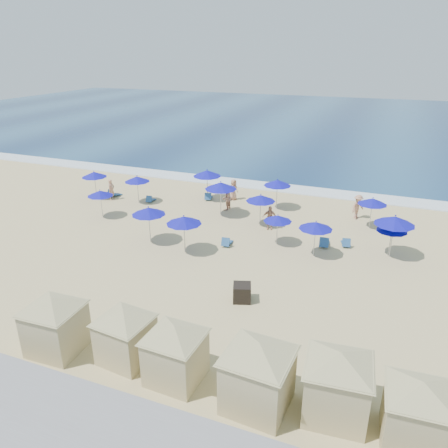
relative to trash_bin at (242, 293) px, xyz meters
The scene contains 36 objects.
ground 4.32m from the trash_bin, 127.31° to the left, with size 160.00×160.00×0.00m, color #CAB780.
ocean 58.48m from the trash_bin, 92.55° to the left, with size 160.00×80.00×0.06m, color navy.
surf_line 19.10m from the trash_bin, 97.84° to the left, with size 160.00×2.50×0.08m, color white.
seawall 10.41m from the trash_bin, 104.48° to the right, with size 160.00×6.10×1.22m.
trash_bin is the anchor object (origin of this frame).
cabana_0 8.78m from the trash_bin, 132.49° to the right, with size 4.37×4.37×2.74m.
cabana_1 6.62m from the trash_bin, 116.00° to the right, with size 4.05×4.05×2.55m.
cabana_2 6.27m from the trash_bin, 94.52° to the right, with size 4.19×4.19×2.63m.
cabana_3 6.98m from the trash_bin, 66.11° to the right, with size 4.65×4.65×2.93m.
cabana_4 7.92m from the trash_bin, 46.56° to the right, with size 4.51×4.51×2.84m.
cabana_5 9.96m from the trash_bin, 37.18° to the right, with size 4.26×4.26×2.68m.
umbrella_0 19.84m from the trash_bin, 147.53° to the left, with size 2.06×2.06×2.34m.
umbrella_1 15.35m from the trash_bin, 152.31° to the left, with size 1.88×1.88×2.14m.
umbrella_2 16.84m from the trash_bin, 139.51° to the left, with size 2.01×2.01×2.29m.
umbrella_3 9.23m from the trash_bin, 150.41° to the left, with size 2.17×2.17×2.47m.
umbrella_4 15.77m from the trash_bin, 119.91° to the left, with size 2.30×2.30×2.62m.
umbrella_5 12.08m from the trash_bin, 117.05° to the left, with size 2.37×2.37×2.69m.
umbrella_6 6.66m from the trash_bin, 142.52° to the left, with size 2.17×2.17×2.47m.
umbrella_7 10.19m from the trash_bin, 102.10° to the left, with size 2.07×2.07×2.35m.
umbrella_8 7.30m from the trash_bin, 91.28° to the left, with size 1.80×1.80×2.05m.
umbrella_9 13.35m from the trash_bin, 67.03° to the left, with size 1.99×1.99×2.26m.
umbrella_10 10.51m from the trash_bin, 50.67° to the left, with size 1.83×1.83×2.09m.
umbrella_11 10.56m from the trash_bin, 50.00° to the left, with size 2.37×2.37×2.70m.
umbrella_12 13.89m from the trash_bin, 98.09° to the left, with size 2.13×2.13×2.42m.
umbrella_13 6.96m from the trash_bin, 69.54° to the left, with size 2.02×2.02×2.30m.
beach_chair_0 19.27m from the trash_bin, 143.78° to the left, with size 0.85×1.38×0.70m.
beach_chair_1 16.50m from the trash_bin, 136.39° to the left, with size 0.63×1.16×0.61m.
beach_chair_2 15.70m from the trash_bin, 119.61° to the left, with size 0.87×1.33×0.67m.
beach_chair_3 6.59m from the trash_bin, 117.88° to the left, with size 0.64×1.22×0.64m.
beach_chair_4 8.44m from the trash_bin, 70.98° to the left, with size 0.69×1.36×0.73m.
beach_chair_5 9.43m from the trash_bin, 64.79° to the left, with size 0.73×1.23×0.63m.
beachgoer_0 18.60m from the trash_bin, 144.84° to the left, with size 0.63×0.41×1.73m, color tan.
beachgoer_1 13.19m from the trash_bin, 114.77° to the left, with size 0.90×0.70×1.85m, color tan.
beachgoer_2 9.53m from the trash_bin, 97.85° to the left, with size 0.99×0.41×1.68m, color tan.
beachgoer_3 14.39m from the trash_bin, 73.21° to the left, with size 1.17×0.67×1.81m, color tan.
beachgoer_4 15.58m from the trash_bin, 111.98° to the left, with size 0.85×0.55×1.73m, color tan.
Camera 1 is at (8.69, -21.25, 11.81)m, focal length 35.00 mm.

